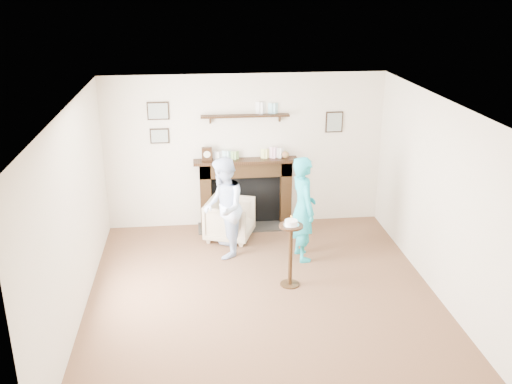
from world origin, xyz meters
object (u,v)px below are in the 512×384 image
man (224,254)px  pedestal_table (291,243)px  armchair (230,238)px  woman (301,257)px

man → pedestal_table: (0.82, -1.01, 0.62)m
armchair → pedestal_table: size_ratio=0.70×
armchair → pedestal_table: (0.69, -1.57, 0.62)m
man → pedestal_table: 1.44m
armchair → woman: (1.00, -0.79, 0.00)m
man → woman: size_ratio=0.97×
woman → pedestal_table: size_ratio=1.54×
woman → pedestal_table: bearing=149.4°
man → woman: woman is taller
man → pedestal_table: size_ratio=1.49×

